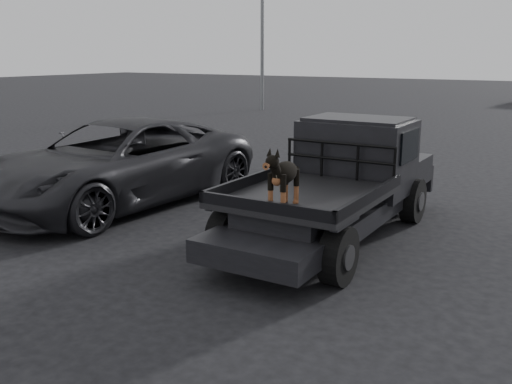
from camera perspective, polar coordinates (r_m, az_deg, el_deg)
The scene contains 6 objects.
ground at distance 7.85m, azimuth 0.33°, elevation -7.40°, with size 120.00×120.00×0.00m, color black.
flatbed_ute at distance 8.97m, azimuth 7.67°, elevation -1.72°, with size 2.00×5.40×0.92m, color black, non-canonical shape.
ute_cab at distance 9.64m, azimuth 10.12°, elevation 4.75°, with size 1.72×1.30×0.88m, color black, non-canonical shape.
headache_rack at distance 8.98m, azimuth 8.33°, elevation 3.10°, with size 1.80×0.08×0.55m, color black, non-canonical shape.
dog at distance 7.25m, azimuth 2.80°, elevation 1.47°, with size 0.32×0.60×0.74m, color black, non-canonical shape.
parked_suv at distance 11.17m, azimuth -13.67°, elevation 2.86°, with size 2.65×5.75×1.60m, color #29292D.
Camera 1 is at (3.76, -6.29, 2.82)m, focal length 40.00 mm.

